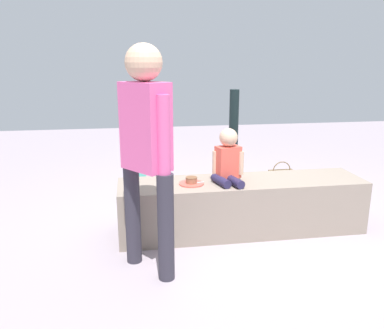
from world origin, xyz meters
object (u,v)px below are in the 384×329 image
object	(u,v)px
handbag_brown_canvas	(281,179)
child_seated	(228,159)
water_bottle_near_gift	(167,186)
handbag_black_leather	(170,198)
cake_plate	(191,182)
party_cup_red	(191,196)
adult_standing	(146,141)
gift_bag	(138,184)
water_bottle_far_side	(237,203)
cake_box_white	(282,198)

from	to	relation	value
handbag_brown_canvas	child_seated	bearing A→B (deg)	-130.62
water_bottle_near_gift	handbag_brown_canvas	bearing A→B (deg)	-2.01
child_seated	handbag_brown_canvas	bearing A→B (deg)	49.38
handbag_black_leather	handbag_brown_canvas	bearing A→B (deg)	19.34
handbag_black_leather	child_seated	bearing A→B (deg)	-54.52
cake_plate	handbag_black_leather	distance (m)	0.76
cake_plate	handbag_brown_canvas	bearing A→B (deg)	41.39
party_cup_red	handbag_brown_canvas	bearing A→B (deg)	12.67
cake_plate	party_cup_red	bearing A→B (deg)	81.25
adult_standing	handbag_black_leather	size ratio (longest dim) A/B	4.57
gift_bag	handbag_brown_canvas	world-z (taller)	gift_bag
party_cup_red	handbag_black_leather	bearing A→B (deg)	-137.56
cake_plate	water_bottle_far_side	world-z (taller)	cake_plate
cake_plate	cake_box_white	bearing A→B (deg)	30.76
gift_bag	cake_plate	bearing A→B (deg)	-67.13
water_bottle_far_side	cake_box_white	bearing A→B (deg)	18.56
water_bottle_far_side	party_cup_red	distance (m)	0.59
water_bottle_far_side	handbag_black_leather	distance (m)	0.71
handbag_brown_canvas	cake_box_white	bearing A→B (deg)	-109.55
water_bottle_near_gift	cake_box_white	distance (m)	1.36
cake_box_white	party_cup_red	bearing A→B (deg)	168.11
cake_plate	handbag_black_leather	world-z (taller)	cake_plate
handbag_brown_canvas	gift_bag	bearing A→B (deg)	-177.58
gift_bag	handbag_brown_canvas	distance (m)	1.77
party_cup_red	handbag_black_leather	distance (m)	0.36
child_seated	gift_bag	distance (m)	1.43
adult_standing	party_cup_red	bearing A→B (deg)	69.27
gift_bag	party_cup_red	xyz separation A→B (m)	(0.59, -0.19, -0.11)
gift_bag	cake_box_white	distance (m)	1.65
cake_box_white	gift_bag	bearing A→B (deg)	165.92
cake_plate	gift_bag	xyz separation A→B (m)	(-0.46, 1.08, -0.35)
water_bottle_far_side	party_cup_red	world-z (taller)	water_bottle_far_side
cake_box_white	child_seated	bearing A→B (deg)	-140.54
water_bottle_near_gift	water_bottle_far_side	distance (m)	0.98
water_bottle_far_side	handbag_brown_canvas	xyz separation A→B (m)	(0.75, 0.67, 0.03)
child_seated	cake_box_white	xyz separation A→B (m)	(0.81, 0.67, -0.65)
child_seated	adult_standing	distance (m)	0.97
water_bottle_near_gift	handbag_black_leather	size ratio (longest dim) A/B	0.50
handbag_brown_canvas	water_bottle_near_gift	bearing A→B (deg)	177.99
child_seated	handbag_brown_canvas	distance (m)	1.62
water_bottle_near_gift	handbag_brown_canvas	world-z (taller)	handbag_brown_canvas
party_cup_red	cake_box_white	xyz separation A→B (m)	(1.01, -0.21, -0.00)
water_bottle_near_gift	handbag_black_leather	distance (m)	0.56
cake_box_white	adult_standing	bearing A→B (deg)	-141.64
cake_plate	gift_bag	distance (m)	1.22
child_seated	water_bottle_near_gift	bearing A→B (deg)	110.01
cake_box_white	handbag_black_leather	xyz separation A→B (m)	(-1.27, -0.03, 0.08)
child_seated	gift_bag	xyz separation A→B (m)	(-0.79, 1.07, -0.54)
water_bottle_near_gift	handbag_black_leather	bearing A→B (deg)	-92.19
adult_standing	handbag_brown_canvas	bearing A→B (deg)	44.72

